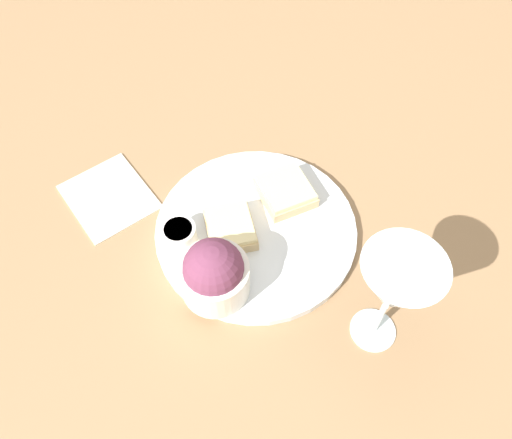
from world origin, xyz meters
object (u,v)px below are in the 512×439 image
Objects in this scene: sauce_ramekin at (179,234)px; cheese_toast_near at (285,191)px; cheese_toast_far at (230,228)px; napkin at (109,196)px; salad_bowl at (214,273)px; wine_glass at (394,289)px.

sauce_ramekin is 0.17m from cheese_toast_near.
cheese_toast_far reaches higher than napkin.
salad_bowl is at bearing -73.43° from cheese_toast_near.
cheese_toast_near reaches higher than napkin.
cheese_toast_near is 0.67× the size of napkin.
napkin is (-0.19, -0.20, -0.02)m from cheese_toast_near.
salad_bowl is 0.09m from cheese_toast_far.
wine_glass reaches higher than cheese_toast_near.
napkin is at bearing -152.05° from cheese_toast_far.
sauce_ramekin is at bearing 13.01° from napkin.
napkin is (-0.24, -0.03, -0.05)m from salad_bowl.
sauce_ramekin is at bearing 175.69° from salad_bowl.
salad_bowl is 0.23m from wine_glass.
cheese_toast_near is at bearing 88.61° from cheese_toast_far.
napkin is (-0.18, -0.10, -0.02)m from cheese_toast_far.
salad_bowl reaches higher than napkin.
salad_bowl is 0.97× the size of cheese_toast_near.
cheese_toast_near is (-0.05, 0.18, -0.03)m from salad_bowl.
wine_glass is at bearing 22.95° from sauce_ramekin.
sauce_ramekin is (-0.09, 0.01, -0.02)m from salad_bowl.
wine_glass is at bearing -13.26° from cheese_toast_near.
cheese_toast_near is at bearing 77.05° from sauce_ramekin.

